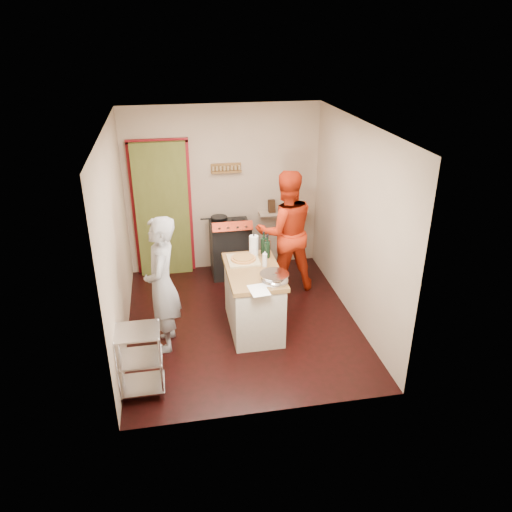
% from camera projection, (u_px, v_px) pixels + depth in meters
% --- Properties ---
extents(floor, '(3.50, 3.50, 0.00)m').
position_uv_depth(floor, '(242.00, 321.00, 6.72)').
color(floor, black).
rests_on(floor, ground).
extents(back_wall, '(3.00, 0.44, 2.60)m').
position_uv_depth(back_wall, '(182.00, 202.00, 7.72)').
color(back_wall, tan).
rests_on(back_wall, ground).
extents(left_wall, '(0.04, 3.50, 2.60)m').
position_uv_depth(left_wall, '(116.00, 241.00, 5.92)').
color(left_wall, tan).
rests_on(left_wall, ground).
extents(right_wall, '(0.04, 3.50, 2.60)m').
position_uv_depth(right_wall, '(356.00, 224.00, 6.42)').
color(right_wall, tan).
rests_on(right_wall, ground).
extents(ceiling, '(3.00, 3.50, 0.02)m').
position_uv_depth(ceiling, '(239.00, 125.00, 5.61)').
color(ceiling, white).
rests_on(ceiling, back_wall).
extents(stove, '(0.60, 0.63, 1.00)m').
position_uv_depth(stove, '(230.00, 248.00, 7.81)').
color(stove, black).
rests_on(stove, ground).
extents(wire_shelving, '(0.48, 0.40, 0.80)m').
position_uv_depth(wire_shelving, '(139.00, 359.00, 5.26)').
color(wire_shelving, silver).
rests_on(wire_shelving, ground).
extents(island, '(0.70, 1.26, 1.16)m').
position_uv_depth(island, '(254.00, 297.00, 6.40)').
color(island, '#BEB7A2').
rests_on(island, ground).
extents(person_stripe, '(0.47, 0.66, 1.70)m').
position_uv_depth(person_stripe, '(162.00, 285.00, 5.88)').
color(person_stripe, '#ABABB0').
rests_on(person_stripe, ground).
extents(person_red, '(0.91, 0.73, 1.82)m').
position_uv_depth(person_red, '(286.00, 231.00, 7.22)').
color(person_red, '#B0250B').
rests_on(person_red, ground).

